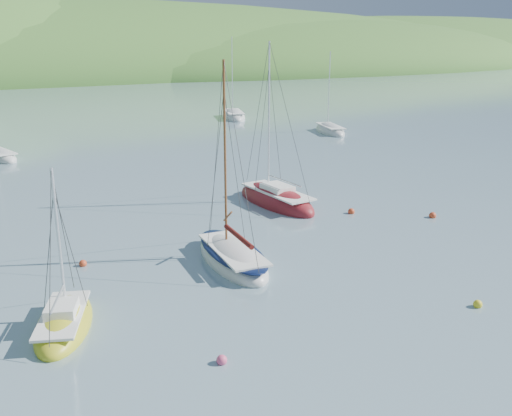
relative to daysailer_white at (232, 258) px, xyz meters
name	(u,v)px	position (x,y,z in m)	size (l,w,h in m)	color
ground	(359,326)	(1.57, -8.18, -0.23)	(700.00, 700.00, 0.00)	gray
daysailer_white	(232,258)	(0.00, 0.00, 0.00)	(2.98, 6.98, 10.48)	white
sloop_red	(276,201)	(6.99, 7.90, -0.02)	(3.31, 7.90, 11.39)	maroon
sailboat_yellow	(64,323)	(-8.63, -2.99, -0.06)	(3.66, 5.49, 6.77)	gold
distant_sloop_b	(234,117)	(22.33, 46.59, -0.04)	(5.19, 8.65, 11.65)	white
distant_sloop_d	(330,131)	(27.03, 30.48, -0.06)	(4.14, 7.35, 9.93)	white
mooring_buoys	(339,249)	(5.62, -1.22, -0.11)	(21.24, 13.40, 0.45)	yellow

